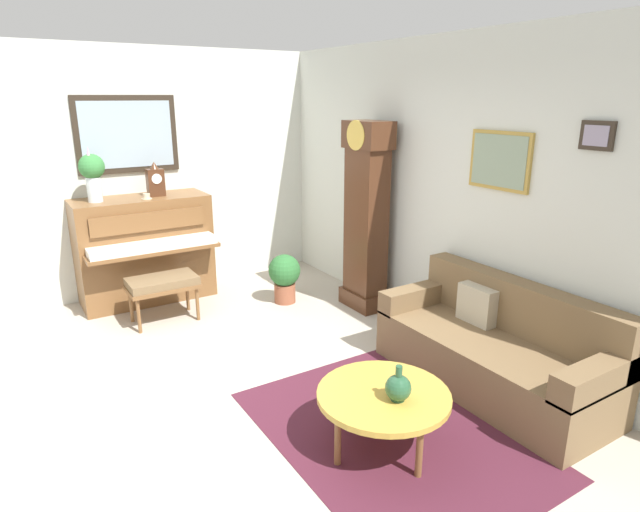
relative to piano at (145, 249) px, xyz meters
The scene contains 14 objects.
ground_plane 2.33m from the piano, ahead, with size 6.40×6.00×0.10m, color #B2A899.
wall_left 0.90m from the piano, 162.75° to the right, with size 0.13×4.90×2.80m.
wall_back 3.30m from the piano, 45.57° to the left, with size 5.30×0.13×2.80m.
area_rug 3.61m from the piano, 11.86° to the left, with size 2.10×1.50×0.01m, color #4C1E2D.
piano is the anchor object (origin of this frame).
piano_bench 0.75m from the piano, ahead, with size 0.42×0.70×0.48m.
grandfather_clock 2.51m from the piano, 52.99° to the left, with size 0.52×0.34×2.03m.
couch 3.90m from the piano, 28.56° to the left, with size 1.90×0.80×0.84m.
coffee_table 3.61m from the piano, ahead, with size 0.88×0.88×0.40m.
mantel_clock 0.78m from the piano, 89.39° to the left, with size 0.13×0.18×0.38m.
flower_vase 1.01m from the piano, 89.82° to the right, with size 0.26×0.26×0.58m.
teacup 0.62m from the piano, 18.58° to the left, with size 0.12×0.12×0.06m.
green_jug 3.72m from the piano, ahead, with size 0.17×0.17×0.24m.
potted_plant 1.61m from the piano, 54.41° to the left, with size 0.36×0.36×0.56m.
Camera 1 is at (3.69, -1.26, 2.26)m, focal length 29.74 mm.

